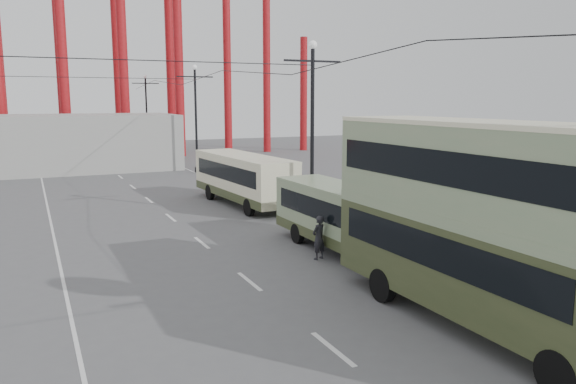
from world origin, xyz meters
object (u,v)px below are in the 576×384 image
double_decker_bus (488,216)px  single_decker_green (353,219)px  single_decker_cream (243,177)px  pedestrian (319,238)px

double_decker_bus → single_decker_green: (0.56, 7.87, -1.69)m
single_decker_green → single_decker_cream: bearing=88.8°
single_decker_green → single_decker_cream: size_ratio=0.99×
double_decker_bus → pedestrian: (-0.86, 8.12, -2.36)m
double_decker_bus → single_decker_green: size_ratio=1.10×
single_decker_green → pedestrian: 1.59m
single_decker_cream → pedestrian: bearing=-100.5°
double_decker_bus → pedestrian: 8.50m
double_decker_bus → single_decker_green: double_decker_bus is taller
single_decker_green → pedestrian: single_decker_green is taller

